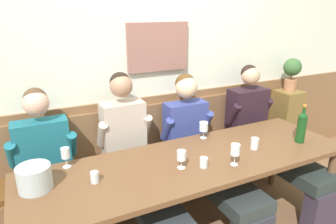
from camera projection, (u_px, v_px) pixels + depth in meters
room_wall_back at (145, 57)px, 2.91m from camera, size 6.80×0.12×2.80m
wood_wainscot_panel at (149, 143)px, 3.16m from camera, size 6.80×0.03×1.01m
wall_bench at (158, 172)px, 3.05m from camera, size 2.89×0.42×0.94m
dining_table at (192, 168)px, 2.36m from camera, size 2.59×0.79×0.74m
person_center_left_seat at (50, 189)px, 2.20m from camera, size 0.53×1.23×1.27m
person_right_seat at (136, 161)px, 2.50m from camera, size 0.48×1.23×1.33m
person_center_right_seat at (204, 151)px, 2.76m from camera, size 0.52×1.23×1.26m
person_left_seat at (267, 135)px, 3.09m from camera, size 0.52×1.23×1.28m
ice_bucket at (34, 178)px, 1.93m from camera, size 0.21×0.21×0.16m
wine_bottle_green_tall at (302, 126)px, 2.59m from camera, size 0.08×0.08×0.34m
wine_glass_right_end at (65, 154)px, 2.19m from camera, size 0.06×0.06×0.15m
wine_glass_mid_right at (204, 127)px, 2.68m from camera, size 0.08×0.08×0.15m
wine_glass_near_bucket at (235, 151)px, 2.22m from camera, size 0.07×0.07×0.17m
wine_glass_center_front at (181, 156)px, 2.18m from camera, size 0.07×0.07×0.14m
water_tumbler_center at (95, 177)px, 2.02m from camera, size 0.06×0.06×0.08m
water_tumbler_right at (204, 162)px, 2.21m from camera, size 0.06×0.06×0.08m
water_tumbler_left at (255, 144)px, 2.49m from camera, size 0.06×0.06×0.10m
corner_pedestal at (284, 126)px, 3.75m from camera, size 0.28×0.28×0.91m
potted_plant at (292, 72)px, 3.52m from camera, size 0.20×0.20×0.39m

